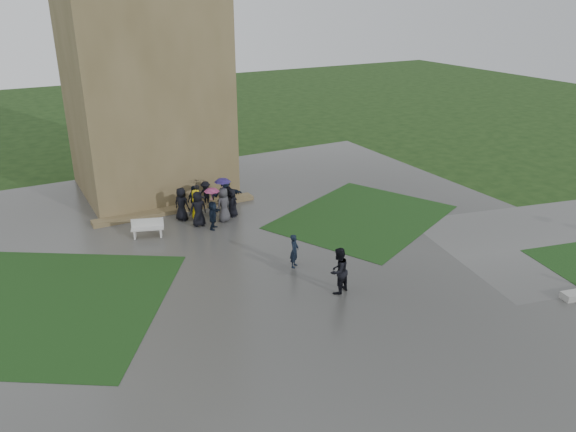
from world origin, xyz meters
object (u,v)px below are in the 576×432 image
tower (139,35)px  pedestrian_mid (294,251)px  bench (148,228)px  pedestrian_near (338,271)px

tower → pedestrian_mid: 15.82m
tower → pedestrian_mid: (2.46, -13.29, -8.22)m
bench → pedestrian_near: pedestrian_near is taller
tower → pedestrian_mid: tower is taller
pedestrian_mid → pedestrian_near: bearing=-125.9°
tower → pedestrian_mid: size_ratio=11.85×
bench → tower: bearing=90.8°
bench → pedestrian_mid: pedestrian_mid is taller
pedestrian_mid → pedestrian_near: size_ratio=0.79×
pedestrian_near → pedestrian_mid: bearing=-103.6°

